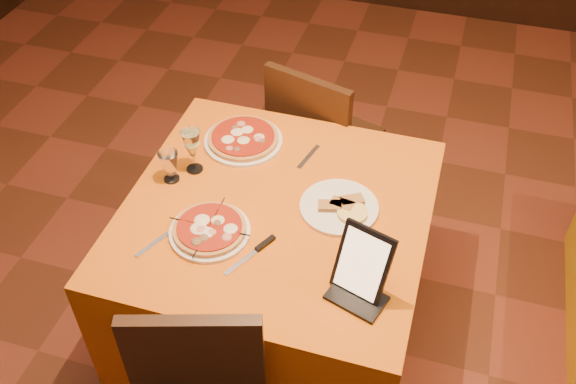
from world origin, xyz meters
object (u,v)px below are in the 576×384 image
(pizza_near, at_px, (210,230))
(tablet, at_px, (363,263))
(pizza_far, at_px, (243,139))
(water_glass, at_px, (170,167))
(wine_glass, at_px, (192,151))
(main_table, at_px, (278,273))
(chair_main_far, at_px, (327,139))

(pizza_near, xyz_separation_m, tablet, (0.55, -0.08, 0.10))
(pizza_far, xyz_separation_m, water_glass, (-0.19, -0.29, 0.05))
(pizza_far, relative_size, wine_glass, 1.68)
(pizza_near, distance_m, tablet, 0.57)
(main_table, relative_size, wine_glass, 5.79)
(pizza_near, bearing_deg, chair_main_far, 79.35)
(water_glass, bearing_deg, pizza_near, -41.90)
(chair_main_far, distance_m, pizza_near, 1.05)
(pizza_near, bearing_deg, wine_glass, 121.43)
(main_table, distance_m, tablet, 0.67)
(chair_main_far, bearing_deg, water_glass, 77.13)
(main_table, xyz_separation_m, tablet, (0.37, -0.27, 0.49))
(main_table, distance_m, pizza_near, 0.47)
(pizza_far, relative_size, water_glass, 2.46)
(wine_glass, distance_m, water_glass, 0.10)
(wine_glass, xyz_separation_m, water_glass, (-0.06, -0.08, -0.03))
(water_glass, bearing_deg, tablet, -20.57)
(tablet, bearing_deg, pizza_near, -170.35)
(pizza_far, xyz_separation_m, wine_glass, (-0.12, -0.21, 0.08))
(wine_glass, bearing_deg, pizza_far, 59.47)
(chair_main_far, distance_m, pizza_far, 0.62)
(chair_main_far, bearing_deg, tablet, 125.39)
(pizza_near, bearing_deg, water_glass, 138.10)
(chair_main_far, xyz_separation_m, water_glass, (-0.43, -0.77, 0.36))
(tablet, bearing_deg, main_table, 161.72)
(pizza_near, relative_size, tablet, 1.17)
(chair_main_far, relative_size, water_glass, 7.00)
(chair_main_far, height_order, wine_glass, wine_glass)
(water_glass, bearing_deg, pizza_far, 57.10)
(pizza_near, distance_m, water_glass, 0.33)
(pizza_near, height_order, water_glass, water_glass)
(water_glass, xyz_separation_m, tablet, (0.80, -0.30, 0.06))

